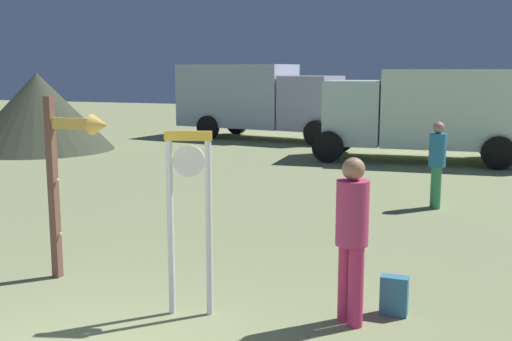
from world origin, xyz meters
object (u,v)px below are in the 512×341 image
at_px(standing_clock, 189,204).
at_px(dome_tent, 38,112).
at_px(box_truck_far, 255,98).
at_px(person_near_clock, 352,232).
at_px(arrow_sign, 70,161).
at_px(person_distant, 437,160).
at_px(backpack, 394,296).
at_px(box_truck_near, 438,110).

height_order(standing_clock, dome_tent, dome_tent).
relative_size(box_truck_far, dome_tent, 1.39).
height_order(person_near_clock, dome_tent, dome_tent).
xyz_separation_m(arrow_sign, person_distant, (3.96, 5.90, -0.60)).
xyz_separation_m(standing_clock, backpack, (2.09, 0.75, -1.02)).
distance_m(standing_clock, dome_tent, 15.54).
height_order(standing_clock, backpack, standing_clock).
xyz_separation_m(person_near_clock, dome_tent, (-12.73, 10.59, 0.29)).
relative_size(arrow_sign, dome_tent, 0.47).
relative_size(standing_clock, person_near_clock, 1.14).
bearing_deg(person_near_clock, person_distant, 86.17).
distance_m(standing_clock, box_truck_near, 13.01).
xyz_separation_m(person_distant, dome_tent, (-13.13, 4.55, 0.34)).
distance_m(standing_clock, backpack, 2.44).
relative_size(standing_clock, backpack, 4.63).
height_order(person_distant, dome_tent, dome_tent).
bearing_deg(box_truck_near, box_truck_far, 151.67).
relative_size(standing_clock, box_truck_far, 0.30).
bearing_deg(backpack, arrow_sign, -176.21).
height_order(box_truck_far, dome_tent, box_truck_far).
bearing_deg(box_truck_far, backpack, -64.61).
relative_size(person_near_clock, dome_tent, 0.36).
relative_size(standing_clock, box_truck_near, 0.30).
xyz_separation_m(standing_clock, box_truck_near, (1.62, 12.91, 0.27)).
bearing_deg(box_truck_far, person_distant, -53.77).
relative_size(arrow_sign, backpack, 5.35).
relative_size(arrow_sign, person_near_clock, 1.31).
height_order(standing_clock, person_distant, standing_clock).
bearing_deg(arrow_sign, person_distant, 56.12).
relative_size(person_distant, box_truck_near, 0.25).
height_order(backpack, box_truck_near, box_truck_near).
distance_m(person_near_clock, backpack, 0.96).
bearing_deg(person_distant, standing_clock, -108.13).
height_order(person_near_clock, box_truck_far, box_truck_far).
xyz_separation_m(box_truck_near, dome_tent, (-12.66, -1.98, -0.22)).
xyz_separation_m(person_distant, box_truck_far, (-7.60, 10.37, 0.64)).
xyz_separation_m(backpack, box_truck_near, (-0.47, 12.16, 1.28)).
distance_m(box_truck_near, box_truck_far, 8.10).
bearing_deg(dome_tent, box_truck_far, 46.45).
xyz_separation_m(standing_clock, arrow_sign, (-1.87, 0.48, 0.31)).
xyz_separation_m(backpack, box_truck_far, (-7.60, 16.01, 1.36)).
bearing_deg(dome_tent, backpack, -37.81).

